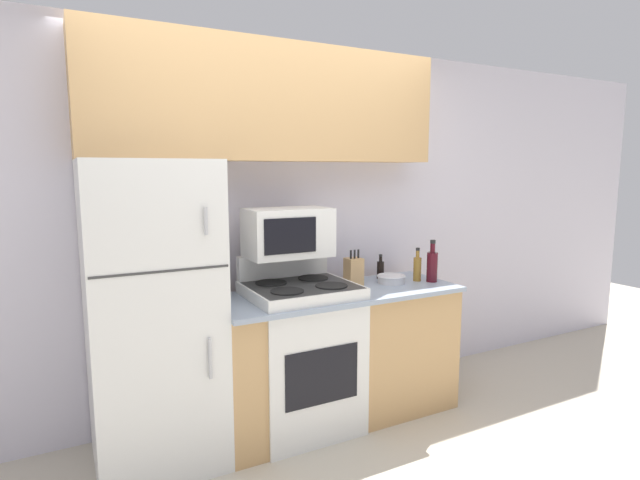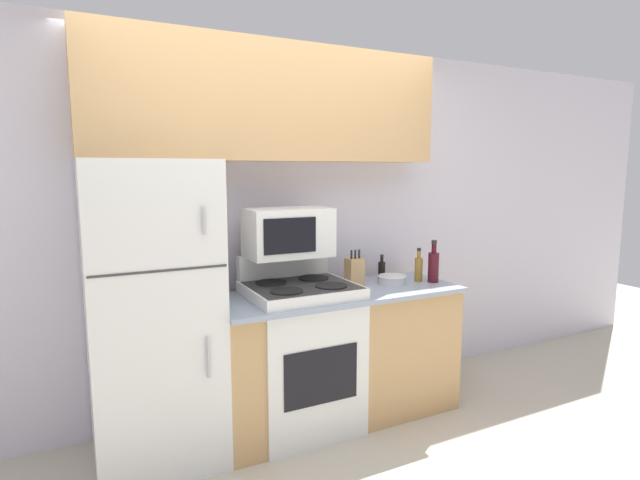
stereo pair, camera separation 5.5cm
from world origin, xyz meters
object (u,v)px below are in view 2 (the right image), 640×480
bowl (392,279)px  stove (301,355)px  bottle_vinegar (419,268)px  bottle_wine_red (433,266)px  refrigerator (153,314)px  knife_block (354,271)px  microwave (288,232)px  bottle_soy_sauce (382,269)px

bowl → stove: bearing=-178.0°
bottle_vinegar → bottle_wine_red: bearing=-42.3°
refrigerator → knife_block: refrigerator is taller
knife_block → bottle_wine_red: (0.55, -0.17, 0.02)m
bowl → bottle_wine_red: size_ratio=0.67×
bottle_vinegar → bowl: bearing=171.6°
bowl → refrigerator: bearing=178.3°
refrigerator → bowl: (1.61, -0.05, 0.05)m
microwave → bottle_wine_red: size_ratio=1.79×
bowl → bottle_wine_red: 0.31m
bowl → bottle_soy_sauce: (0.01, 0.15, 0.04)m
knife_block → bottle_wine_red: size_ratio=0.83×
refrigerator → bottle_vinegar: refrigerator is taller
refrigerator → knife_block: 1.35m
knife_block → bottle_vinegar: knife_block is taller
bottle_vinegar → knife_block: bearing=167.4°
knife_block → bottle_vinegar: (0.47, -0.10, -0.00)m
bottle_wine_red → bottle_soy_sauce: bearing=136.8°
refrigerator → microwave: bearing=3.2°
bottle_wine_red → microwave: bearing=169.2°
refrigerator → bottle_soy_sauce: (1.62, 0.10, 0.09)m
microwave → bottle_soy_sauce: microwave is taller
refrigerator → bowl: 1.61m
stove → microwave: 0.79m
bottle_soy_sauce → bottle_vinegar: size_ratio=0.75×
bowl → bottle_wine_red: bottle_wine_red is taller
bottle_wine_red → bowl: bearing=160.5°
refrigerator → knife_block: bearing=1.1°
bowl → microwave: bearing=172.7°
knife_block → refrigerator: bearing=-178.9°
refrigerator → stove: refrigerator is taller
refrigerator → knife_block: size_ratio=6.99×
microwave → knife_block: microwave is taller
refrigerator → bowl: refrigerator is taller
bowl → bottle_vinegar: bearing=-8.4°
refrigerator → bottle_wine_red: 1.90m
microwave → bottle_vinegar: microwave is taller
knife_block → bowl: 0.28m
knife_block → bottle_soy_sauce: (0.28, 0.08, -0.03)m
bowl → bottle_soy_sauce: bottle_soy_sauce is taller
microwave → bowl: microwave is taller
stove → bottle_wine_red: 1.12m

